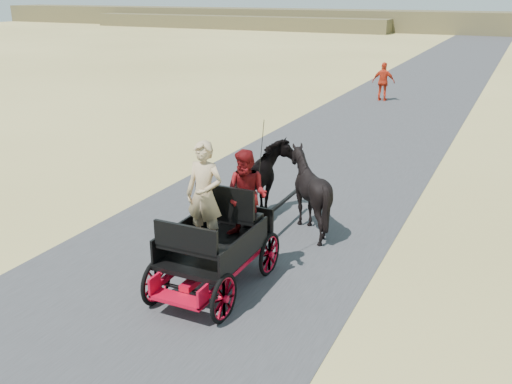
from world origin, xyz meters
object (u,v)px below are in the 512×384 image
at_px(horse_left, 261,184).
at_px(pedestrian, 383,82).
at_px(horse_right, 309,191).
at_px(carriage, 216,267).

relative_size(horse_left, pedestrian, 1.16).
height_order(horse_left, horse_right, horse_right).
xyz_separation_m(horse_left, pedestrian, (-1.01, 15.29, 0.02)).
relative_size(horse_left, horse_right, 1.18).
height_order(carriage, horse_right, horse_right).
xyz_separation_m(carriage, horse_right, (0.55, 3.00, 0.49)).
xyz_separation_m(horse_right, pedestrian, (-2.11, 15.29, 0.01)).
bearing_deg(horse_left, carriage, 100.39).
relative_size(carriage, horse_left, 1.20).
bearing_deg(carriage, pedestrian, 94.87).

